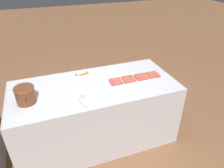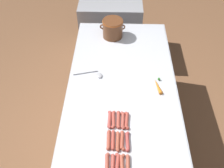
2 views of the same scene
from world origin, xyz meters
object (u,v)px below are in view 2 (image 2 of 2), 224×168
at_px(hot_dog_18, 128,142).
at_px(hot_dog_11, 118,120).
at_px(hot_dog_9, 118,164).
at_px(carrot, 158,85).
at_px(hot_dog_6, 113,140).
at_px(hot_dog_17, 128,166).
at_px(hot_dog_2, 109,140).
at_px(hot_dog_5, 113,165).
at_px(hot_dog_15, 123,120).
at_px(hot_dog_14, 123,141).
at_px(hot_dog_19, 127,120).
at_px(hot_dog_7, 114,120).
at_px(hot_dog_10, 118,141).
at_px(hot_dog_3, 110,119).
at_px(hot_dog_1, 107,164).
at_px(bean_pot, 113,28).
at_px(hot_dog_13, 123,165).
at_px(back_cabinet, 111,27).
at_px(serving_spoon, 95,74).

bearing_deg(hot_dog_18, hot_dog_11, 110.05).
relative_size(hot_dog_9, carrot, 0.89).
height_order(hot_dog_9, hot_dog_11, same).
distance_m(hot_dog_6, hot_dog_17, 0.21).
bearing_deg(hot_dog_17, hot_dog_18, 89.95).
xyz_separation_m(hot_dog_2, hot_dog_6, (0.03, 0.00, 0.00)).
height_order(hot_dog_5, hot_dog_15, same).
height_order(hot_dog_11, hot_dog_14, same).
distance_m(hot_dog_2, hot_dog_18, 0.13).
height_order(hot_dog_5, hot_dog_9, same).
bearing_deg(hot_dog_2, hot_dog_19, 52.10).
height_order(hot_dog_2, hot_dog_7, same).
relative_size(hot_dog_2, hot_dog_10, 1.00).
xyz_separation_m(hot_dog_3, hot_dog_10, (0.06, -0.18, 0.00)).
relative_size(hot_dog_1, bean_pot, 0.61).
distance_m(hot_dog_1, hot_dog_18, 0.22).
height_order(hot_dog_1, hot_dog_13, same).
xyz_separation_m(back_cabinet, hot_dog_17, (0.18, -2.20, 0.44)).
bearing_deg(hot_dog_11, hot_dog_1, -101.36).
bearing_deg(hot_dog_15, hot_dog_11, 170.38).
distance_m(hot_dog_11, hot_dog_18, 0.20).
xyz_separation_m(hot_dog_2, hot_dog_18, (0.13, -0.01, 0.00)).
relative_size(hot_dog_3, serving_spoon, 0.60).
relative_size(hot_dog_2, serving_spoon, 0.60).
distance_m(hot_dog_11, hot_dog_15, 0.03).
xyz_separation_m(hot_dog_11, bean_pot, (-0.07, 1.06, 0.09)).
bearing_deg(hot_dog_13, hot_dog_6, 110.11).
relative_size(hot_dog_6, hot_dog_13, 1.00).
height_order(hot_dog_10, hot_dog_11, same).
bearing_deg(bean_pot, back_cabinet, 93.20).
distance_m(hot_dog_9, hot_dog_15, 0.35).
distance_m(hot_dog_9, hot_dog_14, 0.18).
bearing_deg(serving_spoon, hot_dog_17, -71.36).
relative_size(back_cabinet, hot_dog_18, 5.64).
distance_m(hot_dog_14, serving_spoon, 0.70).
height_order(hot_dog_17, hot_dog_18, same).
xyz_separation_m(hot_dog_2, hot_dog_13, (0.10, -0.18, 0.00)).
height_order(hot_dog_9, hot_dog_14, same).
bearing_deg(hot_dog_1, hot_dog_7, 84.47).
bearing_deg(hot_dog_10, hot_dog_3, 109.27).
relative_size(hot_dog_7, hot_dog_10, 1.00).
relative_size(hot_dog_2, hot_dog_19, 1.00).
xyz_separation_m(hot_dog_3, hot_dog_5, (0.03, -0.36, 0.00)).
distance_m(hot_dog_9, hot_dog_10, 0.17).
relative_size(hot_dog_3, bean_pot, 0.61).
height_order(hot_dog_10, hot_dog_14, same).
height_order(hot_dog_14, serving_spoon, hot_dog_14).
bearing_deg(hot_dog_1, hot_dog_6, 78.94).
bearing_deg(carrot, bean_pot, 119.75).
xyz_separation_m(hot_dog_7, hot_dog_14, (0.07, -0.18, 0.00)).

